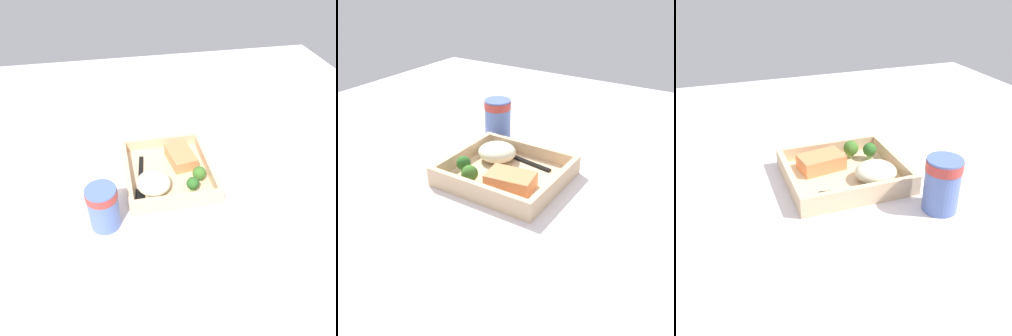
{
  "view_description": "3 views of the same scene",
  "coord_description": "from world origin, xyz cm",
  "views": [
    {
      "loc": [
        61.36,
        -11.73,
        55.83
      ],
      "look_at": [
        0.0,
        0.0,
        2.7
      ],
      "focal_mm": 35.0,
      "sensor_mm": 36.0,
      "label": 1
    },
    {
      "loc": [
        -38.67,
        60.18,
        42.04
      ],
      "look_at": [
        0.0,
        0.0,
        2.7
      ],
      "focal_mm": 42.0,
      "sensor_mm": 36.0,
      "label": 2
    },
    {
      "loc": [
        -24.26,
        -67.2,
        41.63
      ],
      "look_at": [
        0.0,
        0.0,
        2.7
      ],
      "focal_mm": 42.0,
      "sensor_mm": 36.0,
      "label": 3
    }
  ],
  "objects": [
    {
      "name": "salmon_fillet",
      "position": [
        -3.67,
        4.07,
        2.79
      ],
      "size": [
        10.06,
        7.31,
        3.18
      ],
      "primitive_type": "cube",
      "rotation": [
        0.0,
        0.0,
        0.15
      ],
      "color": "#E2854F",
      "rests_on": "takeout_tray"
    },
    {
      "name": "mashed_potatoes",
      "position": [
        5.19,
        -4.46,
        3.16
      ],
      "size": [
        8.53,
        8.16,
        3.93
      ],
      "primitive_type": "ellipsoid",
      "color": "beige",
      "rests_on": "takeout_tray"
    },
    {
      "name": "fork",
      "position": [
        1.64,
        -7.21,
        1.42
      ],
      "size": [
        15.87,
        3.91,
        0.44
      ],
      "color": "black",
      "rests_on": "takeout_tray"
    },
    {
      "name": "broccoli_floret_1",
      "position": [
        4.15,
        6.94,
        3.37
      ],
      "size": [
        3.37,
        3.37,
        3.94
      ],
      "color": "#87A25E",
      "rests_on": "takeout_tray"
    },
    {
      "name": "broccoli_floret_2",
      "position": [
        7.64,
        4.45,
        3.55
      ],
      "size": [
        3.03,
        3.03,
        3.98
      ],
      "color": "#74A15A",
      "rests_on": "takeout_tray"
    },
    {
      "name": "tray_rim",
      "position": [
        0.0,
        0.0,
        2.68
      ],
      "size": [
        24.03,
        21.67,
        2.95
      ],
      "color": "#D3B38B",
      "rests_on": "takeout_tray"
    },
    {
      "name": "ground_plane",
      "position": [
        0.0,
        0.0,
        -1.0
      ],
      "size": [
        160.0,
        160.0,
        2.0
      ],
      "primitive_type": "cube",
      "color": "silver"
    },
    {
      "name": "paper_cup",
      "position": [
        12.91,
        -16.24,
        5.81
      ],
      "size": [
        6.67,
        6.67,
        10.39
      ],
      "color": "#526CB0",
      "rests_on": "ground_plane"
    },
    {
      "name": "takeout_tray",
      "position": [
        0.0,
        0.0,
        0.6
      ],
      "size": [
        24.03,
        21.67,
        1.2
      ],
      "primitive_type": "cube",
      "color": "#D3B38B",
      "rests_on": "ground_plane"
    },
    {
      "name": "receipt_slip",
      "position": [
        6.37,
        22.89,
        0.12
      ],
      "size": [
        13.17,
        17.58,
        0.24
      ],
      "primitive_type": "cube",
      "rotation": [
        0.0,
        0.0,
        0.4
      ],
      "color": "white",
      "rests_on": "ground_plane"
    }
  ]
}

